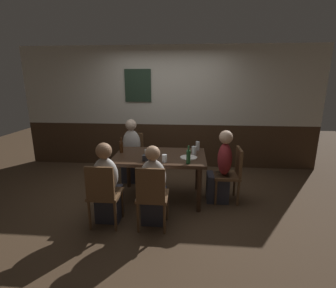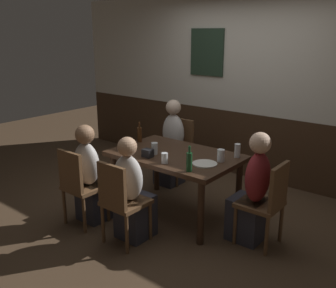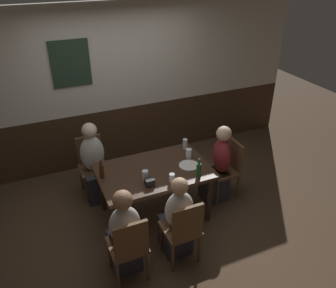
% 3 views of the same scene
% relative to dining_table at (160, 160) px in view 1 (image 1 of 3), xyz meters
% --- Properties ---
extents(ground_plane, '(12.00, 12.00, 0.00)m').
position_rel_dining_table_xyz_m(ground_plane, '(0.00, 0.00, -0.65)').
color(ground_plane, '#4C3826').
extents(wall_back, '(6.40, 0.13, 2.60)m').
position_rel_dining_table_xyz_m(wall_back, '(-0.00, 1.65, 0.65)').
color(wall_back, '#3D2819').
rests_on(wall_back, ground_plane).
extents(dining_table, '(1.44, 0.93, 0.74)m').
position_rel_dining_table_xyz_m(dining_table, '(0.00, 0.00, 0.00)').
color(dining_table, '#382316').
rests_on(dining_table, ground_plane).
extents(chair_head_east, '(0.40, 0.40, 0.88)m').
position_rel_dining_table_xyz_m(chair_head_east, '(1.14, 0.00, -0.16)').
color(chair_head_east, brown).
rests_on(chair_head_east, ground_plane).
extents(chair_mid_near, '(0.40, 0.40, 0.88)m').
position_rel_dining_table_xyz_m(chair_mid_near, '(0.00, -0.88, -0.16)').
color(chair_mid_near, brown).
rests_on(chair_mid_near, ground_plane).
extents(chair_left_far, '(0.40, 0.40, 0.88)m').
position_rel_dining_table_xyz_m(chair_left_far, '(-0.63, 0.88, -0.16)').
color(chair_left_far, brown).
rests_on(chair_left_far, ground_plane).
extents(chair_left_near, '(0.40, 0.40, 0.88)m').
position_rel_dining_table_xyz_m(chair_left_near, '(-0.63, -0.88, -0.16)').
color(chair_left_near, brown).
rests_on(chair_left_near, ground_plane).
extents(person_head_east, '(0.37, 0.34, 1.16)m').
position_rel_dining_table_xyz_m(person_head_east, '(0.97, 0.00, -0.16)').
color(person_head_east, '#2D2D38').
rests_on(person_head_east, ground_plane).
extents(person_mid_near, '(0.34, 0.37, 1.10)m').
position_rel_dining_table_xyz_m(person_mid_near, '(0.00, -0.72, -0.19)').
color(person_mid_near, '#2D2D38').
rests_on(person_mid_near, ground_plane).
extents(person_left_far, '(0.34, 0.37, 1.19)m').
position_rel_dining_table_xyz_m(person_left_far, '(-0.63, 0.72, -0.15)').
color(person_left_far, '#2D2D38').
rests_on(person_left_far, ground_plane).
extents(person_left_near, '(0.34, 0.37, 1.13)m').
position_rel_dining_table_xyz_m(person_left_near, '(-0.63, -0.72, -0.17)').
color(person_left_near, '#2D2D38').
rests_on(person_left_near, ground_plane).
extents(pint_glass_amber, '(0.07, 0.07, 0.13)m').
position_rel_dining_table_xyz_m(pint_glass_amber, '(-0.18, -0.16, 0.14)').
color(pint_glass_amber, silver).
rests_on(pint_glass_amber, dining_table).
extents(pint_glass_stout, '(0.07, 0.07, 0.15)m').
position_rel_dining_table_xyz_m(pint_glass_stout, '(0.61, 0.33, 0.15)').
color(pint_glass_stout, silver).
rests_on(pint_glass_stout, dining_table).
extents(tumbler_short, '(0.07, 0.07, 0.11)m').
position_rel_dining_table_xyz_m(tumbler_short, '(0.11, -0.33, 0.14)').
color(tumbler_short, silver).
rests_on(tumbler_short, dining_table).
extents(beer_glass_half, '(0.08, 0.08, 0.13)m').
position_rel_dining_table_xyz_m(beer_glass_half, '(0.54, 0.09, 0.15)').
color(beer_glass_half, silver).
rests_on(beer_glass_half, dining_table).
extents(beer_bottle_green, '(0.06, 0.06, 0.26)m').
position_rel_dining_table_xyz_m(beer_bottle_green, '(0.45, -0.37, 0.19)').
color(beer_bottle_green, '#194723').
rests_on(beer_bottle_green, dining_table).
extents(beer_bottle_brown, '(0.06, 0.06, 0.25)m').
position_rel_dining_table_xyz_m(beer_bottle_brown, '(-0.65, 0.10, 0.19)').
color(beer_bottle_brown, '#42230F').
rests_on(beer_bottle_brown, dining_table).
extents(plate_white_large, '(0.26, 0.26, 0.01)m').
position_rel_dining_table_xyz_m(plate_white_large, '(0.46, -0.09, 0.09)').
color(plate_white_large, white).
rests_on(plate_white_large, dining_table).
extents(condiment_caddy, '(0.11, 0.09, 0.09)m').
position_rel_dining_table_xyz_m(condiment_caddy, '(-0.17, -0.29, 0.13)').
color(condiment_caddy, black).
rests_on(condiment_caddy, dining_table).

